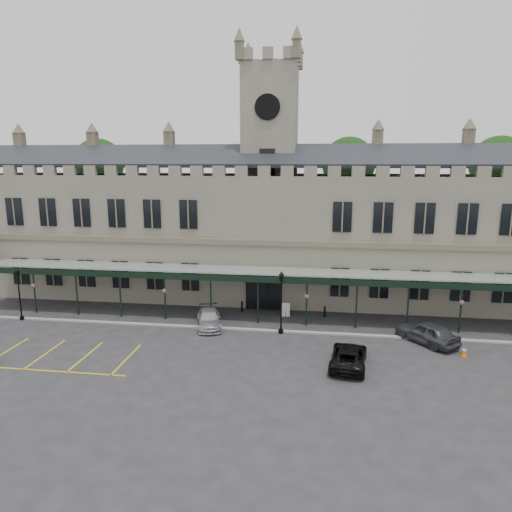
# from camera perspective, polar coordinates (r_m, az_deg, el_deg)

# --- Properties ---
(ground) EXTENTS (140.00, 140.00, 0.00)m
(ground) POSITION_cam_1_polar(r_m,az_deg,el_deg) (31.94, -1.50, -12.82)
(ground) COLOR #27272A
(station_building) EXTENTS (60.00, 10.36, 17.30)m
(station_building) POSITION_cam_1_polar(r_m,az_deg,el_deg) (45.33, 1.71, 3.12)
(station_building) COLOR #6E695C
(station_building) RESTS_ON ground
(clock_tower) EXTENTS (5.60, 5.60, 24.80)m
(clock_tower) POSITION_cam_1_polar(r_m,az_deg,el_deg) (44.89, 1.77, 11.55)
(clock_tower) COLOR #6E695C
(clock_tower) RESTS_ON ground
(canopy) EXTENTS (50.00, 4.10, 4.30)m
(canopy) POSITION_cam_1_polar(r_m,az_deg,el_deg) (38.02, 0.30, -4.86)
(canopy) COLOR #8C9E93
(canopy) RESTS_ON ground
(kerb) EXTENTS (60.00, 0.40, 0.12)m
(kerb) POSITION_cam_1_polar(r_m,az_deg,el_deg) (36.93, -0.11, -9.22)
(kerb) COLOR gray
(kerb) RESTS_ON ground
(parking_markings) EXTENTS (16.00, 6.00, 0.01)m
(parking_markings) POSITION_cam_1_polar(r_m,az_deg,el_deg) (35.58, -25.27, -11.35)
(parking_markings) COLOR gold
(parking_markings) RESTS_ON ground
(tree_behind_left) EXTENTS (6.00, 6.00, 16.00)m
(tree_behind_left) POSITION_cam_1_polar(r_m,az_deg,el_deg) (59.95, -19.03, 10.71)
(tree_behind_left) COLOR #332314
(tree_behind_left) RESTS_ON ground
(tree_behind_mid) EXTENTS (6.00, 6.00, 16.00)m
(tree_behind_mid) POSITION_cam_1_polar(r_m,az_deg,el_deg) (53.74, 11.50, 11.05)
(tree_behind_mid) COLOR #332314
(tree_behind_mid) RESTS_ON ground
(tree_behind_right) EXTENTS (6.00, 6.00, 16.00)m
(tree_behind_right) POSITION_cam_1_polar(r_m,az_deg,el_deg) (56.99, 28.01, 9.96)
(tree_behind_right) COLOR #332314
(tree_behind_right) RESTS_ON ground
(lamp_post_left) EXTENTS (0.44, 0.44, 4.61)m
(lamp_post_left) POSITION_cam_1_polar(r_m,az_deg,el_deg) (43.39, -27.53, -3.67)
(lamp_post_left) COLOR black
(lamp_post_left) RESTS_ON ground
(lamp_post_mid) EXTENTS (0.48, 0.48, 5.03)m
(lamp_post_mid) POSITION_cam_1_polar(r_m,az_deg,el_deg) (35.50, 3.18, -5.13)
(lamp_post_mid) COLOR black
(lamp_post_mid) RESTS_ON ground
(traffic_cone) EXTENTS (0.43, 0.43, 0.68)m
(traffic_cone) POSITION_cam_1_polar(r_m,az_deg,el_deg) (35.44, 24.58, -10.80)
(traffic_cone) COLOR #DE6207
(traffic_cone) RESTS_ON ground
(sign_board) EXTENTS (0.72, 0.13, 1.24)m
(sign_board) POSITION_cam_1_polar(r_m,az_deg,el_deg) (39.99, 3.72, -6.74)
(sign_board) COLOR black
(sign_board) RESTS_ON ground
(bollard_left) EXTENTS (0.17, 0.17, 0.94)m
(bollard_left) POSITION_cam_1_polar(r_m,az_deg,el_deg) (41.25, -1.77, -6.33)
(bollard_left) COLOR black
(bollard_left) RESTS_ON ground
(bollard_right) EXTENTS (0.17, 0.17, 0.96)m
(bollard_right) POSITION_cam_1_polar(r_m,az_deg,el_deg) (40.37, 8.58, -6.86)
(bollard_right) COLOR black
(bollard_right) RESTS_ON ground
(car_taxi) EXTENTS (3.02, 4.89, 1.32)m
(car_taxi) POSITION_cam_1_polar(r_m,az_deg,el_deg) (37.82, -5.90, -7.80)
(car_taxi) COLOR #A1A4A9
(car_taxi) RESTS_ON ground
(car_van) EXTENTS (2.84, 5.11, 1.35)m
(car_van) POSITION_cam_1_polar(r_m,az_deg,el_deg) (31.40, 11.50, -12.18)
(car_van) COLOR black
(car_van) RESTS_ON ground
(car_right_a) EXTENTS (4.60, 4.95, 1.65)m
(car_right_a) POSITION_cam_1_polar(r_m,az_deg,el_deg) (36.62, 20.57, -8.92)
(car_right_a) COLOR #36383D
(car_right_a) RESTS_ON ground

